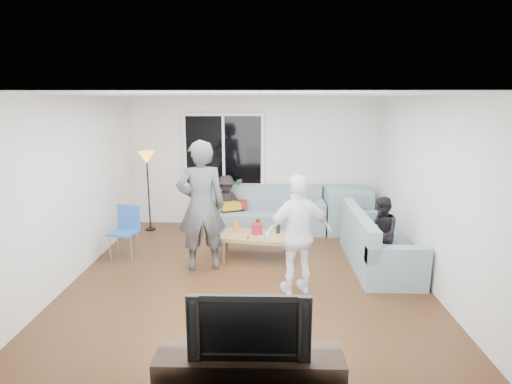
{
  "coord_description": "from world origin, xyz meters",
  "views": [
    {
      "loc": [
        0.25,
        -5.62,
        2.54
      ],
      "look_at": [
        0.1,
        0.6,
        1.15
      ],
      "focal_mm": 29.1,
      "sensor_mm": 36.0,
      "label": 1
    }
  ],
  "objects_px": {
    "sofa_back_section": "(265,210)",
    "television": "(249,322)",
    "player_left": "(201,206)",
    "spectator_back": "(226,203)",
    "player_right": "(298,235)",
    "side_chair": "(123,233)",
    "tv_console": "(250,376)",
    "coffee_table": "(256,246)",
    "sofa_right_section": "(379,239)",
    "floor_lamp": "(148,192)",
    "spectator_right": "(382,233)"
  },
  "relations": [
    {
      "from": "sofa_back_section",
      "to": "television",
      "type": "xyz_separation_m",
      "value": [
        -0.11,
        -4.77,
        0.31
      ]
    },
    {
      "from": "player_left",
      "to": "television",
      "type": "relative_size",
      "value": 1.96
    },
    {
      "from": "spectator_back",
      "to": "player_right",
      "type": "bearing_deg",
      "value": -70.66
    },
    {
      "from": "side_chair",
      "to": "tv_console",
      "type": "xyz_separation_m",
      "value": [
        2.17,
        -3.22,
        -0.21
      ]
    },
    {
      "from": "sofa_back_section",
      "to": "tv_console",
      "type": "distance_m",
      "value": 4.78
    },
    {
      "from": "coffee_table",
      "to": "player_right",
      "type": "relative_size",
      "value": 0.68
    },
    {
      "from": "sofa_right_section",
      "to": "spectator_back",
      "type": "height_order",
      "value": "spectator_back"
    },
    {
      "from": "coffee_table",
      "to": "floor_lamp",
      "type": "bearing_deg",
      "value": 145.4
    },
    {
      "from": "coffee_table",
      "to": "player_right",
      "type": "bearing_deg",
      "value": -64.04
    },
    {
      "from": "sofa_back_section",
      "to": "floor_lamp",
      "type": "xyz_separation_m",
      "value": [
        -2.28,
        -0.02,
        0.36
      ]
    },
    {
      "from": "coffee_table",
      "to": "player_right",
      "type": "height_order",
      "value": "player_right"
    },
    {
      "from": "player_left",
      "to": "spectator_back",
      "type": "distance_m",
      "value": 2.02
    },
    {
      "from": "floor_lamp",
      "to": "player_right",
      "type": "height_order",
      "value": "player_right"
    },
    {
      "from": "sofa_back_section",
      "to": "tv_console",
      "type": "xyz_separation_m",
      "value": [
        -0.11,
        -4.77,
        -0.2
      ]
    },
    {
      "from": "sofa_back_section",
      "to": "player_left",
      "type": "relative_size",
      "value": 1.16
    },
    {
      "from": "coffee_table",
      "to": "sofa_back_section",
      "type": "bearing_deg",
      "value": 84.48
    },
    {
      "from": "sofa_back_section",
      "to": "player_left",
      "type": "xyz_separation_m",
      "value": [
        -0.94,
        -1.93,
        0.56
      ]
    },
    {
      "from": "coffee_table",
      "to": "floor_lamp",
      "type": "xyz_separation_m",
      "value": [
        -2.14,
        1.48,
        0.58
      ]
    },
    {
      "from": "coffee_table",
      "to": "television",
      "type": "xyz_separation_m",
      "value": [
        0.03,
        -3.28,
        0.53
      ]
    },
    {
      "from": "side_chair",
      "to": "spectator_back",
      "type": "relative_size",
      "value": 0.78
    },
    {
      "from": "television",
      "to": "sofa_right_section",
      "type": "bearing_deg",
      "value": 58.0
    },
    {
      "from": "spectator_right",
      "to": "spectator_back",
      "type": "distance_m",
      "value": 3.15
    },
    {
      "from": "side_chair",
      "to": "television",
      "type": "relative_size",
      "value": 0.85
    },
    {
      "from": "coffee_table",
      "to": "spectator_right",
      "type": "distance_m",
      "value": 1.99
    },
    {
      "from": "television",
      "to": "spectator_back",
      "type": "bearing_deg",
      "value": 97.67
    },
    {
      "from": "coffee_table",
      "to": "floor_lamp",
      "type": "distance_m",
      "value": 2.66
    },
    {
      "from": "spectator_back",
      "to": "television",
      "type": "xyz_separation_m",
      "value": [
        0.65,
        -4.8,
        0.18
      ]
    },
    {
      "from": "sofa_right_section",
      "to": "side_chair",
      "type": "bearing_deg",
      "value": 87.54
    },
    {
      "from": "tv_console",
      "to": "television",
      "type": "xyz_separation_m",
      "value": [
        0.0,
        0.0,
        0.51
      ]
    },
    {
      "from": "sofa_back_section",
      "to": "spectator_right",
      "type": "distance_m",
      "value": 2.56
    },
    {
      "from": "spectator_right",
      "to": "television",
      "type": "height_order",
      "value": "spectator_right"
    },
    {
      "from": "floor_lamp",
      "to": "television",
      "type": "relative_size",
      "value": 1.55
    },
    {
      "from": "sofa_right_section",
      "to": "tv_console",
      "type": "bearing_deg",
      "value": 148.0
    },
    {
      "from": "sofa_right_section",
      "to": "spectator_back",
      "type": "relative_size",
      "value": 1.82
    },
    {
      "from": "sofa_back_section",
      "to": "television",
      "type": "relative_size",
      "value": 2.28
    },
    {
      "from": "player_left",
      "to": "spectator_back",
      "type": "bearing_deg",
      "value": -107.91
    },
    {
      "from": "spectator_right",
      "to": "tv_console",
      "type": "distance_m",
      "value": 3.52
    },
    {
      "from": "coffee_table",
      "to": "spectator_back",
      "type": "height_order",
      "value": "spectator_back"
    },
    {
      "from": "side_chair",
      "to": "spectator_back",
      "type": "bearing_deg",
      "value": 60.34
    },
    {
      "from": "player_left",
      "to": "television",
      "type": "xyz_separation_m",
      "value": [
        0.83,
        -2.84,
        -0.26
      ]
    },
    {
      "from": "side_chair",
      "to": "player_left",
      "type": "height_order",
      "value": "player_left"
    },
    {
      "from": "player_left",
      "to": "spectator_back",
      "type": "xyz_separation_m",
      "value": [
        0.18,
        1.96,
        -0.44
      ]
    },
    {
      "from": "player_right",
      "to": "television",
      "type": "relative_size",
      "value": 1.6
    },
    {
      "from": "spectator_back",
      "to": "tv_console",
      "type": "relative_size",
      "value": 0.69
    },
    {
      "from": "player_left",
      "to": "tv_console",
      "type": "distance_m",
      "value": 3.06
    },
    {
      "from": "floor_lamp",
      "to": "spectator_right",
      "type": "bearing_deg",
      "value": -23.92
    },
    {
      "from": "sofa_right_section",
      "to": "side_chair",
      "type": "distance_m",
      "value": 4.07
    },
    {
      "from": "floor_lamp",
      "to": "spectator_back",
      "type": "relative_size",
      "value": 1.42
    },
    {
      "from": "sofa_back_section",
      "to": "tv_console",
      "type": "relative_size",
      "value": 1.44
    },
    {
      "from": "coffee_table",
      "to": "player_right",
      "type": "xyz_separation_m",
      "value": [
        0.59,
        -1.22,
        0.6
      ]
    }
  ]
}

